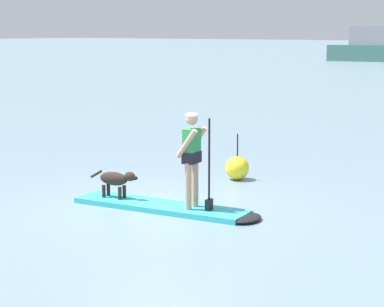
% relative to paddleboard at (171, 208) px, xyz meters
% --- Properties ---
extents(ground_plane, '(400.00, 400.00, 0.00)m').
position_rel_paddleboard_xyz_m(ground_plane, '(-0.23, -0.03, -0.05)').
color(ground_plane, slate).
extents(paddleboard, '(3.73, 1.19, 0.10)m').
position_rel_paddleboard_xyz_m(paddleboard, '(0.00, 0.00, 0.00)').
color(paddleboard, '#33B2BF').
rests_on(paddleboard, ground_plane).
extents(person_paddler, '(0.63, 0.52, 1.73)m').
position_rel_paddleboard_xyz_m(person_paddler, '(0.44, 0.05, 1.05)').
color(person_paddler, tan).
rests_on(person_paddler, paddleboard).
extents(dog, '(1.08, 0.29, 0.54)m').
position_rel_paddleboard_xyz_m(dog, '(-1.21, -0.15, 0.41)').
color(dog, '#2D231E').
rests_on(dog, paddleboard).
extents(moored_boat_starboard, '(11.18, 3.85, 10.58)m').
position_rel_paddleboard_xyz_m(moored_boat_starboard, '(-19.82, 61.99, 1.32)').
color(moored_boat_starboard, '#3F7266').
rests_on(moored_boat_starboard, ground_plane).
extents(marker_buoy, '(0.52, 0.52, 1.02)m').
position_rel_paddleboard_xyz_m(marker_buoy, '(-0.46, 3.02, 0.21)').
color(marker_buoy, yellow).
rests_on(marker_buoy, ground_plane).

